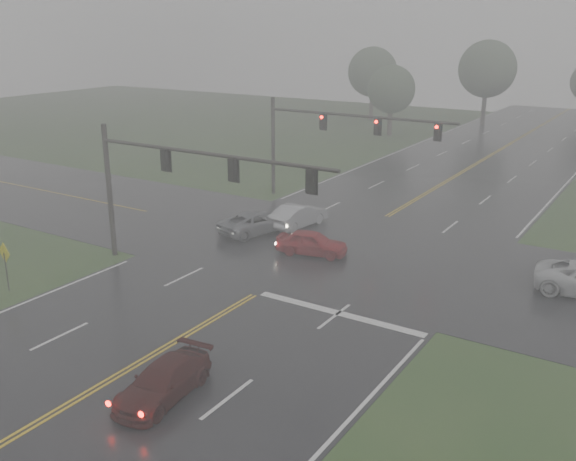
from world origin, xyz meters
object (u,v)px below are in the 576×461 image
Objects in this scene: sedan_red at (312,254)px; sedan_silver at (298,227)px; car_grey at (255,233)px; signal_gantry_far at (325,131)px; signal_gantry_near at (169,174)px; sedan_maroon at (164,397)px.

sedan_silver reaches higher than sedan_red.
signal_gantry_far reaches higher than car_grey.
sedan_silver is at bearing 80.95° from signal_gantry_near.
car_grey is 9.36m from signal_gantry_near.
car_grey is 0.34× the size of signal_gantry_near.
sedan_maroon is at bearing 115.40° from sedan_silver.
car_grey is 0.34× the size of signal_gantry_far.
sedan_red is 12.82m from signal_gantry_far.
signal_gantry_near is at bearing 88.18° from sedan_silver.
sedan_maroon is 0.95× the size of sedan_silver.
signal_gantry_far is at bearing 90.04° from signal_gantry_near.
sedan_red is 5.34m from sedan_silver.
signal_gantry_far is at bearing -68.45° from sedan_silver.
signal_gantry_near reaches higher than sedan_red.
car_grey is (-5.10, 1.56, 0.00)m from sedan_red.
sedan_maroon is 27.98m from signal_gantry_far.
car_grey is (-8.17, 17.29, 0.00)m from sedan_maroon.
sedan_red is 5.34m from car_grey.
signal_gantry_near is at bearing 124.61° from sedan_maroon.
sedan_silver is 3.03m from car_grey.
sedan_maroon is at bearing 130.28° from car_grey.
sedan_maroon is 0.30× the size of signal_gantry_far.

